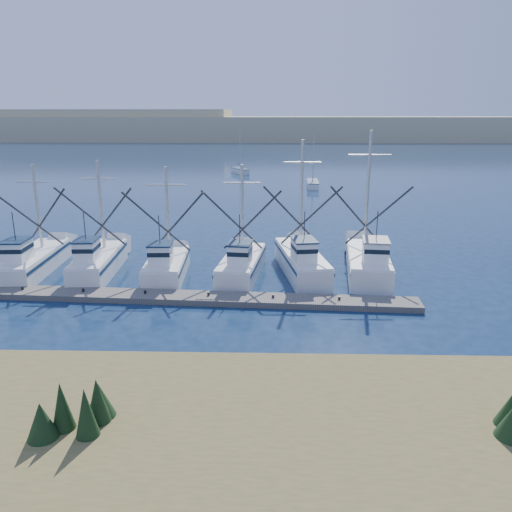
{
  "coord_description": "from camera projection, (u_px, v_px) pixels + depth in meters",
  "views": [
    {
      "loc": [
        -1.63,
        -23.61,
        11.16
      ],
      "look_at": [
        -2.48,
        8.0,
        2.14
      ],
      "focal_mm": 35.0,
      "sensor_mm": 36.0,
      "label": 1
    }
  ],
  "objects": [
    {
      "name": "shore_bank",
      "position": [
        70.0,
        447.0,
        16.09
      ],
      "size": [
        40.0,
        10.0,
        1.6
      ],
      "primitive_type": "cube",
      "color": "#4C422D",
      "rests_on": "ground"
    },
    {
      "name": "ground",
      "position": [
        300.0,
        339.0,
        25.71
      ],
      "size": [
        500.0,
        500.0,
        0.0
      ],
      "primitive_type": "plane",
      "color": "#0C2138",
      "rests_on": "ground"
    },
    {
      "name": "dune_ridge",
      "position": [
        273.0,
        128.0,
        226.21
      ],
      "size": [
        360.0,
        60.0,
        10.0
      ],
      "primitive_type": "cube",
      "color": "tan",
      "rests_on": "ground"
    },
    {
      "name": "trawler_fleet",
      "position": [
        211.0,
        262.0,
        35.61
      ],
      "size": [
        27.64,
        9.25,
        10.06
      ],
      "color": "white",
      "rests_on": "ground"
    },
    {
      "name": "sailboat_far",
      "position": [
        240.0,
        171.0,
        97.16
      ],
      "size": [
        3.88,
        5.85,
        8.1
      ],
      "rotation": [
        0.0,
        0.0,
        0.43
      ],
      "color": "white",
      "rests_on": "ground"
    },
    {
      "name": "floating_dock",
      "position": [
        193.0,
        298.0,
        30.9
      ],
      "size": [
        27.78,
        3.55,
        0.37
      ],
      "primitive_type": "cube",
      "rotation": [
        0.0,
        0.0,
        -0.06
      ],
      "color": "#615D57",
      "rests_on": "ground"
    },
    {
      "name": "sailboat_near",
      "position": [
        313.0,
        184.0,
        78.82
      ],
      "size": [
        1.96,
        6.93,
        8.1
      ],
      "rotation": [
        0.0,
        0.0,
        -0.04
      ],
      "color": "white",
      "rests_on": "ground"
    }
  ]
}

